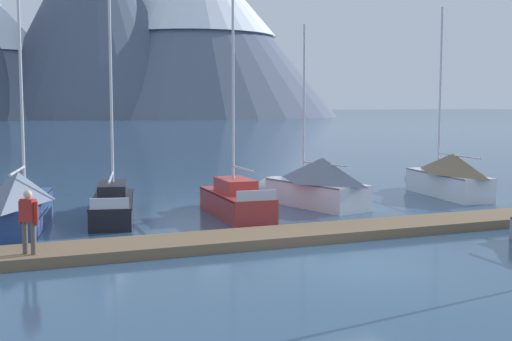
# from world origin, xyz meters

# --- Properties ---
(ground_plane) EXTENTS (700.00, 700.00, 0.00)m
(ground_plane) POSITION_xyz_m (0.00, 0.00, 0.00)
(ground_plane) COLOR #2D4C6B
(mountain_rear_spur) EXTENTS (61.43, 61.43, 60.05)m
(mountain_rear_spur) POSITION_xyz_m (37.70, 184.11, 30.68)
(mountain_rear_spur) COLOR #4C566B
(mountain_rear_spur) RESTS_ON ground
(mountain_north_horn) EXTENTS (87.85, 87.85, 53.52)m
(mountain_north_horn) POSITION_xyz_m (68.65, 185.47, 28.59)
(mountain_north_horn) COLOR slate
(mountain_north_horn) RESTS_ON ground
(dock) EXTENTS (27.17, 4.14, 0.30)m
(dock) POSITION_xyz_m (0.00, 4.00, 0.15)
(dock) COLOR brown
(dock) RESTS_ON ground
(sailboat_second_berth) EXTENTS (3.29, 7.19, 9.21)m
(sailboat_second_berth) POSITION_xyz_m (-6.97, 9.62, 0.95)
(sailboat_second_berth) COLOR navy
(sailboat_second_berth) RESTS_ON ground
(sailboat_mid_dock_port) EXTENTS (3.20, 6.78, 8.74)m
(sailboat_mid_dock_port) POSITION_xyz_m (-3.58, 10.75, 0.54)
(sailboat_mid_dock_port) COLOR black
(sailboat_mid_dock_port) RESTS_ON ground
(sailboat_mid_dock_starboard) EXTENTS (2.21, 5.89, 8.68)m
(sailboat_mid_dock_starboard) POSITION_xyz_m (0.64, 9.27, 0.59)
(sailboat_mid_dock_starboard) COLOR #B2332D
(sailboat_mid_dock_starboard) RESTS_ON ground
(sailboat_far_berth) EXTENTS (2.67, 6.27, 7.46)m
(sailboat_far_berth) POSITION_xyz_m (4.52, 9.86, 0.93)
(sailboat_far_berth) COLOR silver
(sailboat_far_berth) RESTS_ON ground
(sailboat_end_of_dock) EXTENTS (2.81, 6.55, 8.60)m
(sailboat_end_of_dock) POSITION_xyz_m (11.57, 9.66, 0.95)
(sailboat_end_of_dock) COLOR white
(sailboat_end_of_dock) RESTS_ON ground
(person_on_dock) EXTENTS (0.44, 0.45, 1.69)m
(person_on_dock) POSITION_xyz_m (-7.57, 4.10, 1.26)
(person_on_dock) COLOR brown
(person_on_dock) RESTS_ON dock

